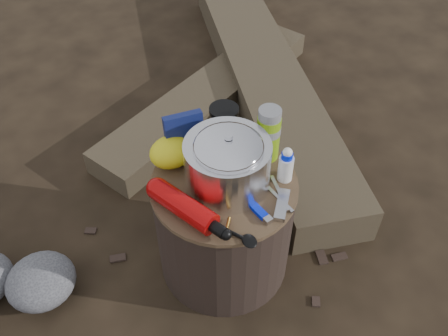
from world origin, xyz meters
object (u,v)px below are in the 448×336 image
fuel_bottle (184,206)px  thermos (268,134)px  log_main (265,80)px  travel_mug (224,125)px  stump (224,225)px  camping_pot (228,163)px

fuel_bottle → thermos: thermos is taller
log_main → travel_mug: size_ratio=14.24×
log_main → fuel_bottle: fuel_bottle is taller
fuel_bottle → travel_mug: travel_mug is taller
travel_mug → thermos: bearing=-54.8°
thermos → travel_mug: bearing=125.2°
stump → travel_mug: size_ratio=3.32×
thermos → travel_mug: (-0.09, 0.12, -0.02)m
travel_mug → stump: bearing=-118.1°
stump → fuel_bottle: fuel_bottle is taller
stump → thermos: thermos is taller
fuel_bottle → thermos: 0.35m
log_main → travel_mug: travel_mug is taller
stump → thermos: bearing=13.9°
camping_pot → thermos: bearing=18.6°
fuel_bottle → thermos: bearing=-6.5°
camping_pot → travel_mug: (0.08, 0.18, -0.03)m
stump → log_main: stump is taller
camping_pot → travel_mug: camping_pot is taller
log_main → fuel_bottle: bearing=-118.1°
log_main → camping_pot: bearing=-113.0°
stump → thermos: size_ratio=2.44×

